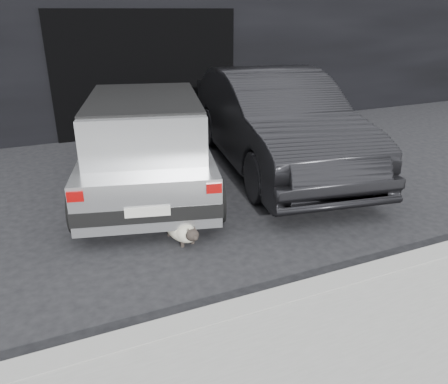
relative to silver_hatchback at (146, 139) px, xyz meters
name	(u,v)px	position (x,y,z in m)	size (l,w,h in m)	color
ground	(156,208)	(-0.11, -0.76, -0.79)	(80.00, 80.00, 0.00)	black
building_facade	(124,13)	(0.89, 5.24, 1.71)	(34.00, 4.00, 5.00)	black
garage_opening	(148,74)	(0.89, 3.23, 0.51)	(4.00, 0.10, 2.60)	black
curb	(326,287)	(0.89, -3.36, -0.73)	(18.00, 0.25, 0.12)	gray
sidewalk	(421,374)	(0.89, -4.56, -0.73)	(18.00, 2.20, 0.11)	gray
silver_hatchback	(146,139)	(0.00, 0.00, 0.00)	(2.68, 4.23, 1.44)	silver
second_car	(274,121)	(2.28, 0.15, 0.03)	(1.74, 4.99, 1.65)	black
cat_siamese	(182,232)	(-0.06, -1.82, -0.66)	(0.38, 0.81, 0.29)	beige
cat_white	(130,213)	(-0.55, -1.15, -0.62)	(0.65, 0.50, 0.35)	silver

